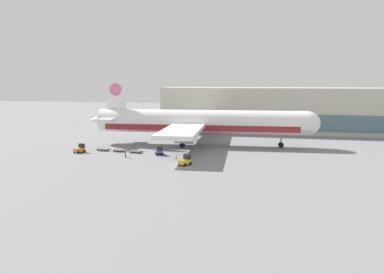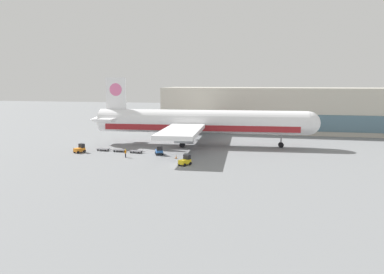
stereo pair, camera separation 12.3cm
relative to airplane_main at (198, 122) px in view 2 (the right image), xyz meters
The scene contains 12 objects.
ground_plane 23.20m from the airplane_main, 86.48° to the right, with size 400.00×400.00×0.00m, color slate.
terminal_building 42.82m from the airplane_main, 48.68° to the left, with size 90.00×18.20×14.00m.
airplane_main is the anchor object (origin of this frame).
baggage_tug_foreground 15.65m from the airplane_main, 113.38° to the right, with size 2.40×2.80×2.00m.
baggage_tug_mid 28.92m from the airplane_main, 148.32° to the right, with size 2.46×2.81×2.00m.
baggage_tug_far 23.00m from the airplane_main, 84.73° to the right, with size 2.52×2.82×2.00m.
baggage_dolly_lead 23.94m from the airplane_main, 150.00° to the right, with size 3.76×1.79×0.48m.
baggage_dolly_second 20.72m from the airplane_main, 142.96° to the right, with size 3.76×1.79×0.48m.
baggage_dolly_third 18.02m from the airplane_main, 133.02° to the right, with size 3.76×1.79×0.48m.
ground_crew_near 22.10m from the airplane_main, 124.02° to the right, with size 0.24×0.57×1.84m.
traffic_cone_near 17.68m from the airplane_main, 94.24° to the right, with size 0.40×0.40×0.78m.
traffic_cone_far 19.54m from the airplane_main, 84.88° to the right, with size 0.40×0.40×0.70m.
Camera 2 is at (16.83, -68.80, 16.10)m, focal length 35.00 mm.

